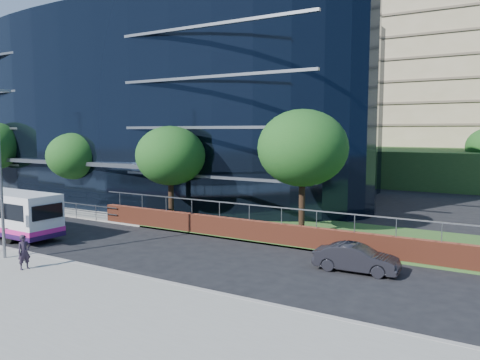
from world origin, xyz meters
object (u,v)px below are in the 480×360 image
Objects in this scene: parked_car at (356,258)px; streetlight_east at (1,168)px; tree_far_d at (303,148)px; tree_far_c at (170,156)px; pedestrian at (24,252)px; tree_far_b at (75,156)px.

streetlight_east is at bearing 111.48° from parked_car.
tree_far_c is at bearing -173.66° from tree_far_d.
tree_far_c is at bearing 18.97° from pedestrian.
tree_far_c reaches higher than tree_far_b.
streetlight_east reaches higher than tree_far_d.
parked_car is at bearing -11.24° from tree_far_b.
tree_far_c is at bearing 84.89° from streetlight_east.
tree_far_c is 4.26× the size of pedestrian.
tree_far_c is (10.00, -0.50, 0.33)m from tree_far_b.
tree_far_b is at bearing 54.77° from pedestrian.
pedestrian is at bearing -120.35° from tree_far_d.
tree_far_d reaches higher than parked_car.
tree_far_c reaches higher than pedestrian.
tree_far_c is 1.77× the size of parked_car.
tree_far_c reaches higher than parked_car.
tree_far_b reaches higher than parked_car.
tree_far_d is 8.51m from parked_car.
pedestrian is (2.48, -0.67, -3.53)m from streetlight_east.
streetlight_east is at bearing 86.80° from pedestrian.
streetlight_east is (-1.00, -11.17, -0.10)m from tree_far_c.
tree_far_b is at bearing 75.30° from parked_car.
tree_far_d is 15.77m from streetlight_east.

